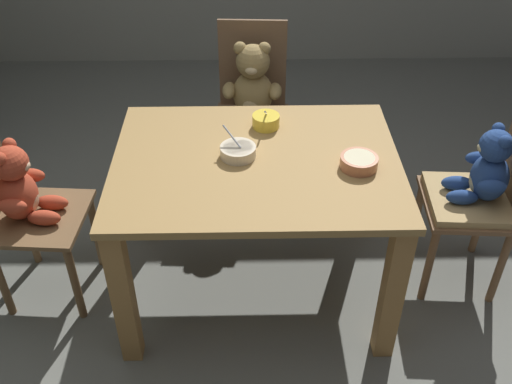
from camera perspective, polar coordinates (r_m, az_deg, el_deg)
ground_plane at (r=2.89m, az=0.02°, el=-9.22°), size 5.20×5.20×0.04m
dining_table at (r=2.48m, az=0.02°, el=0.43°), size 1.17×0.89×0.73m
teddy_chair_far_center at (r=3.21m, az=-0.37°, el=9.53°), size 0.42×0.40×0.94m
teddy_chair_near_left at (r=2.70m, az=-21.67°, el=-0.53°), size 0.42×0.43×0.86m
teddy_chair_near_right at (r=2.76m, az=20.92°, el=0.53°), size 0.40×0.42×0.85m
porridge_bowl_yellow_far_center at (r=2.60m, az=0.96°, el=6.91°), size 0.12×0.13×0.12m
porridge_bowl_terracotta_near_right at (r=2.38m, az=9.91°, el=2.89°), size 0.15×0.15×0.05m
porridge_bowl_cream_center at (r=2.41m, az=-1.75°, el=3.97°), size 0.15×0.15×0.12m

